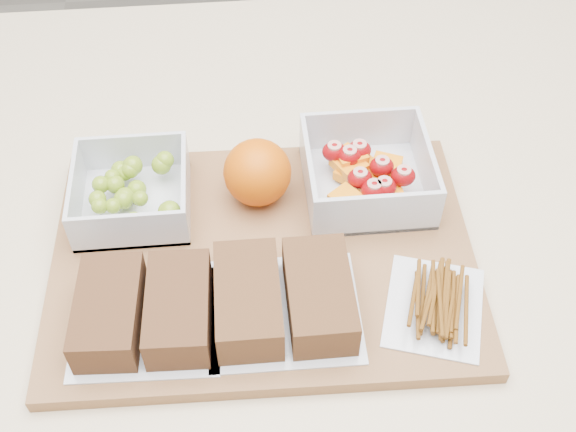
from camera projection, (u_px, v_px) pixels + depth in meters
name	position (u px, v px, depth m)	size (l,w,h in m)	color
counter	(284.00, 427.00, 1.09)	(1.20, 0.90, 0.90)	beige
cutting_board	(264.00, 258.00, 0.73)	(0.42, 0.30, 0.02)	#8B5F39
grape_container	(133.00, 192.00, 0.75)	(0.12, 0.12, 0.05)	silver
fruit_container	(366.00, 174.00, 0.76)	(0.13, 0.13, 0.06)	silver
orange	(257.00, 172.00, 0.74)	(0.07, 0.07, 0.07)	#DE5A05
sandwich_bag_left	(144.00, 311.00, 0.65)	(0.14, 0.12, 0.04)	silver
sandwich_bag_center	(284.00, 298.00, 0.66)	(0.14, 0.13, 0.04)	silver
pretzel_bag	(436.00, 301.00, 0.67)	(0.12, 0.13, 0.02)	silver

